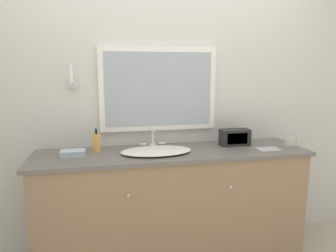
{
  "coord_description": "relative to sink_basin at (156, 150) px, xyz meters",
  "views": [
    {
      "loc": [
        -0.49,
        -1.92,
        1.52
      ],
      "look_at": [
        -0.04,
        0.27,
        1.1
      ],
      "focal_mm": 32.0,
      "sensor_mm": 36.0,
      "label": 1
    }
  ],
  "objects": [
    {
      "name": "sink_basin",
      "position": [
        0.0,
        0.0,
        0.0
      ],
      "size": [
        0.54,
        0.36,
        0.16
      ],
      "color": "white",
      "rests_on": "vanity_counter"
    },
    {
      "name": "hand_towel_near_sink",
      "position": [
        -0.61,
        0.04,
        0.0
      ],
      "size": [
        0.18,
        0.11,
        0.04
      ],
      "color": "#A8B7C6",
      "rests_on": "vanity_counter"
    },
    {
      "name": "wall_back",
      "position": [
        0.14,
        0.31,
        0.35
      ],
      "size": [
        8.0,
        0.18,
        2.55
      ],
      "color": "silver",
      "rests_on": "ground_plane"
    },
    {
      "name": "picture_frame",
      "position": [
        1.09,
        -0.07,
        0.04
      ],
      "size": [
        0.11,
        0.01,
        0.12
      ],
      "color": "#B2B2B7",
      "rests_on": "vanity_counter"
    },
    {
      "name": "metal_tray",
      "position": [
        0.88,
        -0.1,
        -0.01
      ],
      "size": [
        0.18,
        0.12,
        0.01
      ],
      "color": "#ADADB2",
      "rests_on": "vanity_counter"
    },
    {
      "name": "soap_bottle",
      "position": [
        -0.44,
        0.12,
        0.06
      ],
      "size": [
        0.06,
        0.06,
        0.18
      ],
      "color": "gold",
      "rests_on": "vanity_counter"
    },
    {
      "name": "appliance_box",
      "position": [
        0.68,
        0.1,
        0.05
      ],
      "size": [
        0.25,
        0.11,
        0.14
      ],
      "color": "black",
      "rests_on": "vanity_counter"
    },
    {
      "name": "vanity_counter",
      "position": [
        0.14,
        0.02,
        -0.47
      ],
      "size": [
        2.11,
        0.53,
        0.9
      ],
      "color": "#937556",
      "rests_on": "ground_plane"
    }
  ]
}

